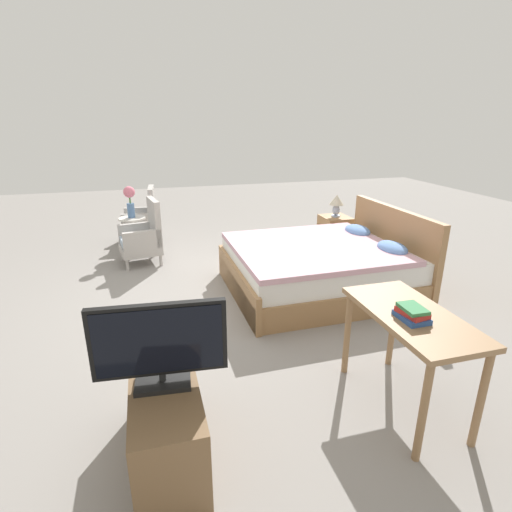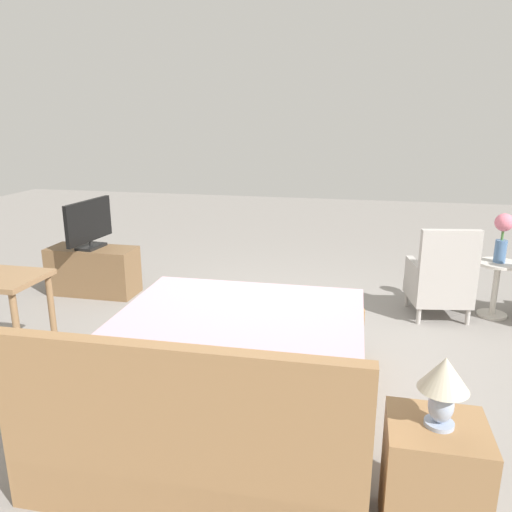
{
  "view_description": "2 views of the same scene",
  "coord_description": "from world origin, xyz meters",
  "px_view_note": "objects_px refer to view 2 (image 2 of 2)",
  "views": [
    {
      "loc": [
        4.17,
        -0.8,
        2.01
      ],
      "look_at": [
        0.24,
        0.3,
        0.58
      ],
      "focal_mm": 28.0,
      "sensor_mm": 36.0,
      "label": 1
    },
    {
      "loc": [
        -0.74,
        3.97,
        1.91
      ],
      "look_at": [
        0.13,
        -0.09,
        0.74
      ],
      "focal_mm": 35.0,
      "sensor_mm": 36.0,
      "label": 2
    }
  ],
  "objects_px": {
    "side_table": "(496,282)",
    "tv_stand": "(93,271)",
    "bed": "(228,375)",
    "nightstand": "(432,481)",
    "flower_vase": "(503,233)",
    "armchair_by_window_right": "(441,281)",
    "tv_flatscreen": "(89,224)",
    "table_lamp": "(444,382)"
  },
  "relations": [
    {
      "from": "side_table",
      "to": "tv_stand",
      "type": "xyz_separation_m",
      "value": [
        4.19,
        0.23,
        -0.09
      ]
    },
    {
      "from": "bed",
      "to": "nightstand",
      "type": "distance_m",
      "value": 1.39
    },
    {
      "from": "flower_vase",
      "to": "nightstand",
      "type": "distance_m",
      "value": 3.15
    },
    {
      "from": "side_table",
      "to": "tv_stand",
      "type": "bearing_deg",
      "value": 3.11
    },
    {
      "from": "armchair_by_window_right",
      "to": "flower_vase",
      "type": "bearing_deg",
      "value": -164.05
    },
    {
      "from": "tv_flatscreen",
      "to": "flower_vase",
      "type": "bearing_deg",
      "value": -176.89
    },
    {
      "from": "tv_stand",
      "to": "flower_vase",
      "type": "bearing_deg",
      "value": -176.89
    },
    {
      "from": "tv_stand",
      "to": "table_lamp",
      "type": "bearing_deg",
      "value": 140.09
    },
    {
      "from": "side_table",
      "to": "tv_flatscreen",
      "type": "bearing_deg",
      "value": 3.11
    },
    {
      "from": "nightstand",
      "to": "tv_flatscreen",
      "type": "xyz_separation_m",
      "value": [
        3.26,
        -2.73,
        0.5
      ]
    },
    {
      "from": "bed",
      "to": "side_table",
      "type": "bearing_deg",
      "value": -133.65
    },
    {
      "from": "table_lamp",
      "to": "bed",
      "type": "bearing_deg",
      "value": -32.39
    },
    {
      "from": "flower_vase",
      "to": "tv_flatscreen",
      "type": "bearing_deg",
      "value": 3.11
    },
    {
      "from": "bed",
      "to": "flower_vase",
      "type": "bearing_deg",
      "value": -133.65
    },
    {
      "from": "armchair_by_window_right",
      "to": "tv_flatscreen",
      "type": "bearing_deg",
      "value": 1.16
    },
    {
      "from": "armchair_by_window_right",
      "to": "table_lamp",
      "type": "xyz_separation_m",
      "value": [
        0.4,
        2.8,
        0.43
      ]
    },
    {
      "from": "side_table",
      "to": "tv_flatscreen",
      "type": "relative_size",
      "value": 0.72
    },
    {
      "from": "nightstand",
      "to": "flower_vase",
      "type": "bearing_deg",
      "value": -107.54
    },
    {
      "from": "bed",
      "to": "tv_flatscreen",
      "type": "bearing_deg",
      "value": -43.51
    },
    {
      "from": "side_table",
      "to": "flower_vase",
      "type": "height_order",
      "value": "flower_vase"
    },
    {
      "from": "table_lamp",
      "to": "side_table",
      "type": "bearing_deg",
      "value": -107.53
    },
    {
      "from": "table_lamp",
      "to": "nightstand",
      "type": "bearing_deg",
      "value": -90.0
    },
    {
      "from": "armchair_by_window_right",
      "to": "tv_stand",
      "type": "xyz_separation_m",
      "value": [
        3.66,
        0.07,
        -0.11
      ]
    },
    {
      "from": "flower_vase",
      "to": "tv_stand",
      "type": "relative_size",
      "value": 0.5
    },
    {
      "from": "armchair_by_window_right",
      "to": "flower_vase",
      "type": "relative_size",
      "value": 1.93
    },
    {
      "from": "table_lamp",
      "to": "tv_flatscreen",
      "type": "distance_m",
      "value": 4.25
    },
    {
      "from": "armchair_by_window_right",
      "to": "side_table",
      "type": "distance_m",
      "value": 0.56
    },
    {
      "from": "armchair_by_window_right",
      "to": "nightstand",
      "type": "distance_m",
      "value": 2.83
    },
    {
      "from": "bed",
      "to": "table_lamp",
      "type": "height_order",
      "value": "bed"
    },
    {
      "from": "armchair_by_window_right",
      "to": "table_lamp",
      "type": "relative_size",
      "value": 2.79
    },
    {
      "from": "armchair_by_window_right",
      "to": "flower_vase",
      "type": "height_order",
      "value": "flower_vase"
    },
    {
      "from": "bed",
      "to": "flower_vase",
      "type": "relative_size",
      "value": 4.42
    },
    {
      "from": "armchair_by_window_right",
      "to": "side_table",
      "type": "xyz_separation_m",
      "value": [
        -0.54,
        -0.15,
        -0.03
      ]
    },
    {
      "from": "side_table",
      "to": "flower_vase",
      "type": "distance_m",
      "value": 0.5
    },
    {
      "from": "bed",
      "to": "table_lamp",
      "type": "distance_m",
      "value": 1.48
    },
    {
      "from": "armchair_by_window_right",
      "to": "tv_stand",
      "type": "height_order",
      "value": "armchair_by_window_right"
    },
    {
      "from": "tv_stand",
      "to": "bed",
      "type": "bearing_deg",
      "value": 136.46
    },
    {
      "from": "armchair_by_window_right",
      "to": "table_lamp",
      "type": "height_order",
      "value": "table_lamp"
    },
    {
      "from": "side_table",
      "to": "flower_vase",
      "type": "xyz_separation_m",
      "value": [
        0.0,
        0.0,
        0.5
      ]
    },
    {
      "from": "flower_vase",
      "to": "table_lamp",
      "type": "distance_m",
      "value": 3.1
    },
    {
      "from": "bed",
      "to": "table_lamp",
      "type": "xyz_separation_m",
      "value": [
        -1.17,
        0.74,
        0.51
      ]
    },
    {
      "from": "bed",
      "to": "armchair_by_window_right",
      "type": "xyz_separation_m",
      "value": [
        -1.57,
        -2.06,
        0.08
      ]
    }
  ]
}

